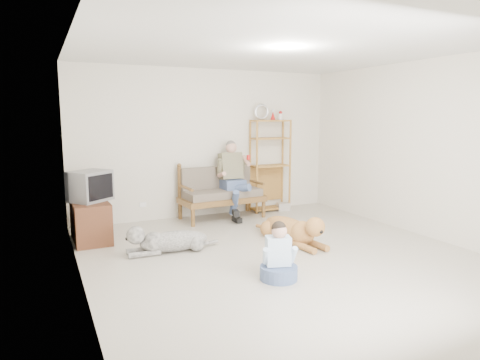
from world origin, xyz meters
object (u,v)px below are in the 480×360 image
golden_retriever (294,230)px  etagere (270,165)px  tv_stand (90,221)px  loveseat (221,191)px

golden_retriever → etagere: bearing=64.3°
tv_stand → golden_retriever: size_ratio=0.58×
loveseat → golden_retriever: 1.97m
etagere → golden_retriever: etagere is taller
loveseat → tv_stand: bearing=-170.3°
golden_retriever → loveseat: bearing=94.8°
etagere → loveseat: bearing=-173.2°
tv_stand → golden_retriever: (2.69, -1.37, -0.11)m
loveseat → golden_retriever: bearing=-82.8°
tv_stand → etagere: bearing=10.0°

